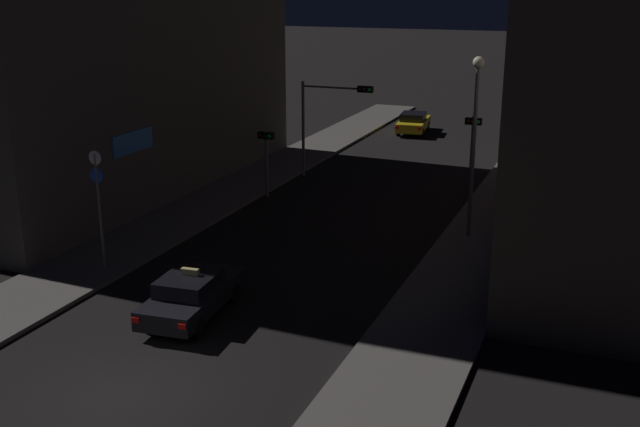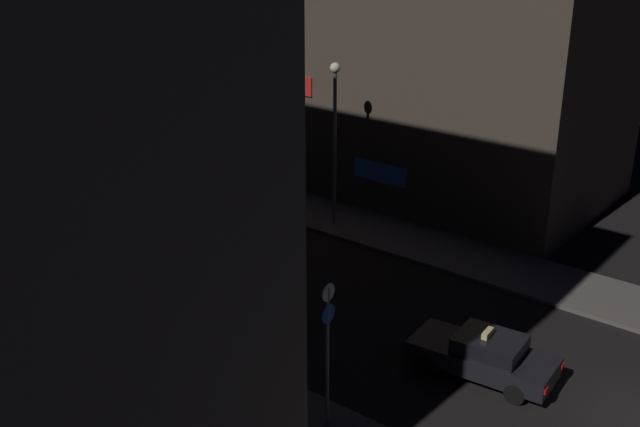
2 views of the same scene
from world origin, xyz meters
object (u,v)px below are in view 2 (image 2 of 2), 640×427
sign_pole_left (328,343)px  street_lamp_near_block (335,123)px  traffic_light_overhead (57,166)px  taxi (484,355)px  traffic_light_left_kerb (101,235)px  traffic_light_right_kerb (204,146)px

sign_pole_left → street_lamp_near_block: size_ratio=0.60×
traffic_light_overhead → taxi: bearing=-82.6°
traffic_light_overhead → sign_pole_left: 16.08m
taxi → sign_pole_left: (-4.98, 2.18, 1.98)m
traffic_light_overhead → sign_pole_left: bearing=-99.5°
sign_pole_left → street_lamp_near_block: 14.55m
traffic_light_overhead → traffic_light_left_kerb: 4.98m
traffic_light_right_kerb → sign_pole_left: size_ratio=0.90×
traffic_light_overhead → traffic_light_right_kerb: traffic_light_overhead is taller
taxi → street_lamp_near_block: 13.25m
traffic_light_left_kerb → street_lamp_near_block: (10.40, -2.67, 2.37)m
street_lamp_near_block → taxi: bearing=-121.4°
traffic_light_right_kerb → traffic_light_overhead: bearing=176.6°
traffic_light_right_kerb → sign_pole_left: 18.49m
sign_pole_left → taxi: bearing=-23.7°
sign_pole_left → street_lamp_near_block: bearing=36.6°
traffic_light_right_kerb → street_lamp_near_block: street_lamp_near_block is taller
taxi → street_lamp_near_block: (6.58, 10.78, 4.03)m
taxi → traffic_light_right_kerb: size_ratio=1.18×
traffic_light_overhead → traffic_light_right_kerb: bearing=-3.4°
sign_pole_left → traffic_light_right_kerb: bearing=56.3°
taxi → traffic_light_overhead: size_ratio=0.90×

